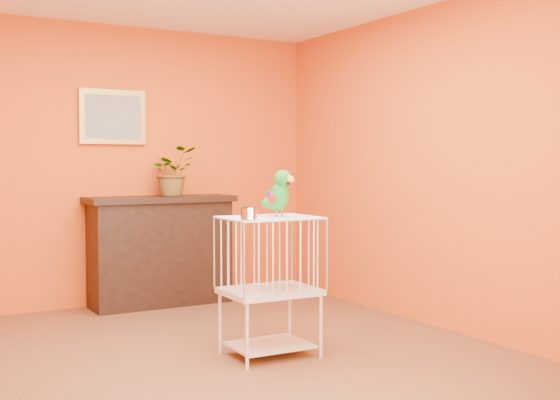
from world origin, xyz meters
TOP-DOWN VIEW (x-y plane):
  - ground at (0.00, 0.00)m, footprint 4.50×4.50m
  - room_shell at (0.00, 0.00)m, footprint 4.50×4.50m
  - console_cabinet at (0.37, 2.01)m, footprint 1.37×0.49m
  - potted_plant at (0.50, 1.99)m, footprint 0.48×0.52m
  - framed_picture at (0.00, 2.22)m, footprint 0.62×0.04m
  - birdcage at (0.41, -0.03)m, footprint 0.63×0.49m
  - feed_cup at (0.17, -0.18)m, footprint 0.11×0.11m
  - parrot at (0.48, -0.03)m, footprint 0.17×0.29m

SIDE VIEW (x-z plane):
  - ground at x=0.00m, z-range 0.00..0.00m
  - birdcage at x=0.41m, z-range 0.02..0.97m
  - console_cabinet at x=0.37m, z-range 0.00..1.02m
  - feed_cup at x=0.17m, z-range 0.96..1.04m
  - parrot at x=0.48m, z-range 0.96..1.28m
  - potted_plant at x=0.50m, z-range 1.02..1.38m
  - room_shell at x=0.00m, z-range -0.67..3.83m
  - framed_picture at x=0.00m, z-range 1.50..2.00m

